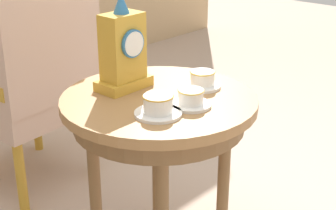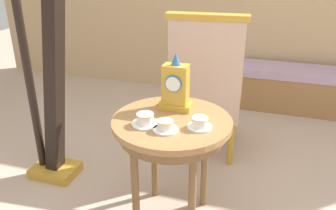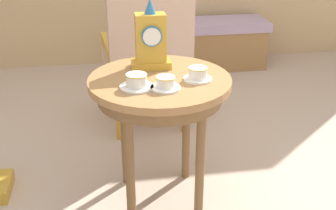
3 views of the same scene
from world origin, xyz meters
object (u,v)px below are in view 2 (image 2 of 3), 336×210
at_px(armchair, 206,85).
at_px(window_bench, 288,88).
at_px(teacup_right, 165,126).
at_px(teacup_center, 200,123).
at_px(harp, 47,89).
at_px(teacup_left, 145,120).
at_px(mantel_clock, 176,87).
at_px(side_table, 172,132).

bearing_deg(armchair, window_bench, 61.07).
relative_size(teacup_right, teacup_center, 1.01).
distance_m(armchair, window_bench, 1.36).
distance_m(teacup_center, harp, 1.10).
bearing_deg(teacup_left, armchair, 80.42).
bearing_deg(mantel_clock, teacup_right, -84.25).
bearing_deg(harp, teacup_right, -18.41).
distance_m(teacup_right, mantel_clock, 0.30).
height_order(side_table, teacup_center, teacup_center).
xyz_separation_m(mantel_clock, window_bench, (0.69, 1.78, -0.58)).
xyz_separation_m(harp, window_bench, (1.58, 1.76, -0.46)).
distance_m(teacup_center, mantel_clock, 0.30).
xyz_separation_m(mantel_clock, armchair, (0.06, 0.64, -0.21)).
bearing_deg(window_bench, armchair, -118.93).
distance_m(armchair, harp, 1.13).
bearing_deg(teacup_center, mantel_clock, 133.59).
bearing_deg(window_bench, teacup_right, -107.71).
height_order(teacup_center, mantel_clock, mantel_clock).
bearing_deg(mantel_clock, armchair, 84.95).
bearing_deg(teacup_left, teacup_center, 10.30).
relative_size(teacup_center, mantel_clock, 0.39).
bearing_deg(mantel_clock, harp, 178.39).
bearing_deg(side_table, harp, 169.43).
height_order(teacup_left, teacup_right, teacup_left).
distance_m(teacup_right, armchair, 0.93).
xyz_separation_m(teacup_left, armchair, (0.15, 0.89, -0.11)).
xyz_separation_m(teacup_right, harp, (-0.92, 0.31, -0.01)).
relative_size(mantel_clock, harp, 0.20).
distance_m(teacup_left, armchair, 0.91).
xyz_separation_m(teacup_right, teacup_center, (0.16, 0.08, 0.00)).
bearing_deg(armchair, side_table, -92.49).
relative_size(mantel_clock, window_bench, 0.28).
bearing_deg(window_bench, side_table, -109.03).
distance_m(side_table, window_bench, 2.07).
xyz_separation_m(armchair, window_bench, (0.63, 1.14, -0.37)).
bearing_deg(side_table, window_bench, 70.97).
height_order(teacup_left, mantel_clock, mantel_clock).
height_order(teacup_left, teacup_center, teacup_left).
bearing_deg(harp, armchair, 33.07).
bearing_deg(teacup_left, side_table, 42.21).
bearing_deg(teacup_right, window_bench, 72.29).
height_order(harp, window_bench, harp).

